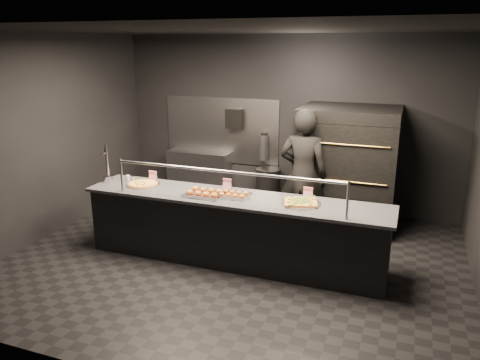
% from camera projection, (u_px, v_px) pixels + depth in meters
% --- Properties ---
extents(room, '(6.04, 6.00, 3.00)m').
position_uv_depth(room, '(233.00, 153.00, 6.00)').
color(room, black).
rests_on(room, ground).
extents(service_counter, '(4.10, 0.78, 1.37)m').
position_uv_depth(service_counter, '(234.00, 229.00, 6.24)').
color(service_counter, black).
rests_on(service_counter, ground).
extents(pizza_oven, '(1.50, 1.23, 1.91)m').
position_uv_depth(pizza_oven, '(347.00, 167.00, 7.41)').
color(pizza_oven, black).
rests_on(pizza_oven, ground).
extents(prep_shelf, '(1.20, 0.35, 0.90)m').
position_uv_depth(prep_shelf, '(199.00, 175.00, 8.87)').
color(prep_shelf, '#99999E').
rests_on(prep_shelf, ground).
extents(towel_dispenser, '(0.30, 0.20, 0.35)m').
position_uv_depth(towel_dispenser, '(235.00, 118.00, 8.39)').
color(towel_dispenser, black).
rests_on(towel_dispenser, room).
extents(fire_extinguisher, '(0.14, 0.14, 0.51)m').
position_uv_depth(fire_extinguisher, '(264.00, 147.00, 8.35)').
color(fire_extinguisher, '#B2B2B7').
rests_on(fire_extinguisher, room).
extents(beer_tap, '(0.16, 0.22, 0.60)m').
position_uv_depth(beer_tap, '(108.00, 170.00, 6.73)').
color(beer_tap, silver).
rests_on(beer_tap, service_counter).
extents(round_pizza, '(0.48, 0.48, 0.03)m').
position_uv_depth(round_pizza, '(143.00, 184.00, 6.61)').
color(round_pizza, silver).
rests_on(round_pizza, service_counter).
extents(slider_tray_a, '(0.54, 0.42, 0.08)m').
position_uv_depth(slider_tray_a, '(205.00, 193.00, 6.16)').
color(slider_tray_a, silver).
rests_on(slider_tray_a, service_counter).
extents(slider_tray_b, '(0.49, 0.42, 0.07)m').
position_uv_depth(slider_tray_b, '(234.00, 195.00, 6.11)').
color(slider_tray_b, silver).
rests_on(slider_tray_b, service_counter).
extents(square_pizza, '(0.50, 0.50, 0.05)m').
position_uv_depth(square_pizza, '(301.00, 202.00, 5.84)').
color(square_pizza, silver).
rests_on(square_pizza, service_counter).
extents(condiment_jar, '(0.14, 0.05, 0.09)m').
position_uv_depth(condiment_jar, '(130.00, 178.00, 6.78)').
color(condiment_jar, silver).
rests_on(condiment_jar, service_counter).
extents(tent_cards, '(2.41, 0.04, 0.15)m').
position_uv_depth(tent_cards, '(226.00, 184.00, 6.42)').
color(tent_cards, white).
rests_on(tent_cards, service_counter).
extents(trash_bin, '(0.43, 0.43, 0.72)m').
position_uv_depth(trash_bin, '(268.00, 188.00, 8.33)').
color(trash_bin, black).
rests_on(trash_bin, ground).
extents(worker, '(0.72, 0.47, 1.96)m').
position_uv_depth(worker, '(303.00, 175.00, 6.93)').
color(worker, black).
rests_on(worker, ground).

